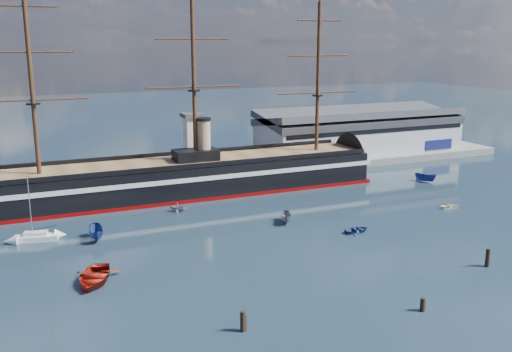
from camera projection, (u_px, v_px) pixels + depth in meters
name	position (u px, v px, depth m)	size (l,w,h in m)	color
ground	(230.00, 215.00, 115.98)	(600.00, 600.00, 0.00)	#182836
quay	(216.00, 174.00, 151.95)	(180.00, 18.00, 2.00)	slate
warehouse	(360.00, 131.00, 172.65)	(63.00, 21.00, 11.60)	#B7BABC
quay_tower	(193.00, 142.00, 144.27)	(5.00, 5.00, 15.00)	silver
warship	(181.00, 177.00, 131.14)	(112.90, 16.48, 53.94)	black
sailboat	(36.00, 237.00, 101.05)	(7.87, 3.92, 12.09)	silver
motorboat_a	(97.00, 240.00, 101.68)	(7.73, 2.83, 3.09)	navy
motorboat_b	(357.00, 232.00, 105.69)	(3.07, 1.23, 1.43)	navy
motorboat_c	(286.00, 223.00, 111.29)	(6.18, 2.27, 2.47)	slate
motorboat_d	(179.00, 212.00, 118.59)	(6.00, 2.60, 2.20)	gray
motorboat_e	(451.00, 208.00, 120.98)	(2.66, 1.07, 1.24)	white
motorboat_f	(425.00, 182.00, 144.14)	(6.46, 2.37, 2.59)	navy
motorboat_g	(94.00, 283.00, 83.66)	(5.71, 2.28, 2.67)	#9D1F12
piling_near_left	(243.00, 331.00, 69.53)	(0.64, 0.64, 3.38)	black
piling_near_mid	(422.00, 311.00, 74.79)	(0.64, 0.64, 2.54)	black
piling_near_right	(487.00, 267.00, 89.57)	(0.64, 0.64, 3.67)	black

